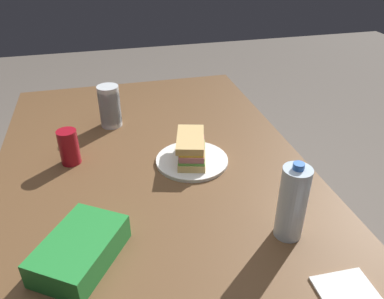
# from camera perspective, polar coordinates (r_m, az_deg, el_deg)

# --- Properties ---
(dining_table) EXTENTS (1.68, 1.04, 0.74)m
(dining_table) POSITION_cam_1_polar(r_m,az_deg,el_deg) (1.29, -5.31, -6.94)
(dining_table) COLOR brown
(dining_table) RESTS_ON ground_plane
(paper_plate) EXTENTS (0.25, 0.25, 0.01)m
(paper_plate) POSITION_cam_1_polar(r_m,az_deg,el_deg) (1.30, 0.00, -1.65)
(paper_plate) COLOR white
(paper_plate) RESTS_ON dining_table
(sandwich) EXTENTS (0.20, 0.13, 0.08)m
(sandwich) POSITION_cam_1_polar(r_m,az_deg,el_deg) (1.28, -0.08, 0.20)
(sandwich) COLOR #DBB26B
(sandwich) RESTS_ON paper_plate
(soda_can_red) EXTENTS (0.07, 0.07, 0.12)m
(soda_can_red) POSITION_cam_1_polar(r_m,az_deg,el_deg) (1.34, -17.98, 0.36)
(soda_can_red) COLOR maroon
(soda_can_red) RESTS_ON dining_table
(chip_bag) EXTENTS (0.27, 0.25, 0.07)m
(chip_bag) POSITION_cam_1_polar(r_m,az_deg,el_deg) (0.98, -16.44, -14.22)
(chip_bag) COLOR #268C38
(chip_bag) RESTS_ON dining_table
(water_bottle_tall) EXTENTS (0.07, 0.07, 0.22)m
(water_bottle_tall) POSITION_cam_1_polar(r_m,az_deg,el_deg) (1.00, 14.82, -7.72)
(water_bottle_tall) COLOR silver
(water_bottle_tall) RESTS_ON dining_table
(plastic_cup_stack) EXTENTS (0.08, 0.08, 0.17)m
(plastic_cup_stack) POSITION_cam_1_polar(r_m,az_deg,el_deg) (1.54, -12.24, 6.36)
(plastic_cup_stack) COLOR silver
(plastic_cup_stack) RESTS_ON dining_table
(paper_napkin) EXTENTS (0.13, 0.13, 0.01)m
(paper_napkin) POSITION_cam_1_polar(r_m,az_deg,el_deg) (0.96, 22.55, -19.60)
(paper_napkin) COLOR white
(paper_napkin) RESTS_ON dining_table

